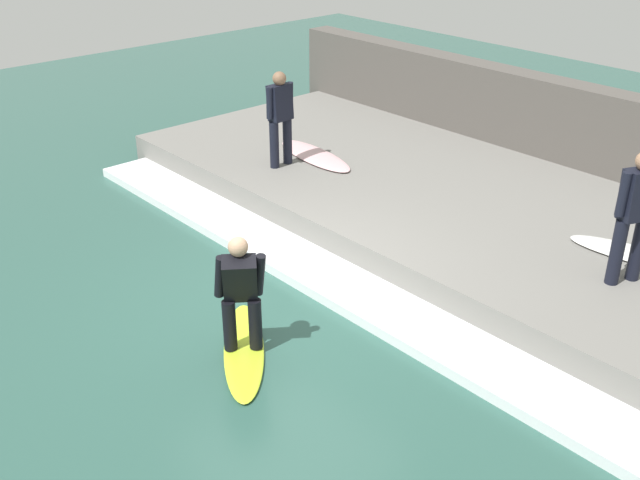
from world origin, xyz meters
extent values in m
plane|color=#2D564C|center=(0.00, 0.00, 0.00)|extent=(28.00, 28.00, 0.00)
cube|color=slate|center=(3.34, 0.00, 0.23)|extent=(4.40, 11.26, 0.47)
cube|color=#544F49|center=(5.79, 0.00, 0.87)|extent=(0.50, 11.83, 1.74)
cube|color=white|center=(0.72, 0.00, 0.07)|extent=(0.83, 10.70, 0.13)
ellipsoid|color=#BFE02D|center=(-1.01, -0.46, 0.03)|extent=(1.47, 1.77, 0.06)
cylinder|color=black|center=(-1.12, -0.37, 0.36)|extent=(0.15, 0.15, 0.60)
cylinder|color=black|center=(-0.90, -0.54, 0.36)|extent=(0.15, 0.15, 0.60)
cube|color=black|center=(-1.01, -0.46, 0.94)|extent=(0.53, 0.53, 0.60)
sphere|color=tan|center=(-1.01, -0.46, 1.31)|extent=(0.21, 0.21, 0.21)
cylinder|color=black|center=(-1.18, -0.33, 0.97)|extent=(0.10, 0.18, 0.50)
cylinder|color=black|center=(-0.85, -0.58, 0.97)|extent=(0.10, 0.18, 0.50)
cylinder|color=black|center=(2.31, 2.76, 0.85)|extent=(0.15, 0.15, 0.76)
cylinder|color=black|center=(2.03, 2.75, 0.85)|extent=(0.15, 0.15, 0.76)
cube|color=black|center=(2.17, 2.76, 1.51)|extent=(0.37, 0.26, 0.57)
sphere|color=#846047|center=(2.17, 2.76, 1.88)|extent=(0.21, 0.21, 0.21)
cylinder|color=black|center=(2.38, 2.77, 1.54)|extent=(0.11, 0.12, 0.50)
cylinder|color=black|center=(1.96, 2.75, 1.54)|extent=(0.11, 0.12, 0.50)
ellipsoid|color=beige|center=(2.81, 2.67, 0.50)|extent=(0.80, 1.88, 0.06)
cylinder|color=black|center=(2.89, -2.86, 0.87)|extent=(0.15, 0.15, 0.81)
cylinder|color=black|center=(2.62, -2.75, 0.87)|extent=(0.15, 0.15, 0.81)
cube|color=black|center=(2.76, -2.80, 1.57)|extent=(0.44, 0.37, 0.59)
cylinder|color=black|center=(2.56, -2.72, 1.60)|extent=(0.11, 0.12, 0.52)
ellipsoid|color=white|center=(3.45, -2.60, 0.50)|extent=(0.79, 1.67, 0.06)
camera|label=1|loc=(-4.95, -6.10, 4.85)|focal=42.00mm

